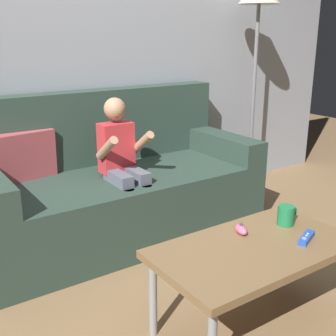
% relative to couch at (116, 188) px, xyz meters
% --- Properties ---
extents(ground_plane, '(9.73, 9.73, 0.00)m').
position_rel_couch_xyz_m(ground_plane, '(-0.03, -1.11, -0.32)').
color(ground_plane, olive).
extents(wall_back, '(4.86, 0.05, 2.50)m').
position_rel_couch_xyz_m(wall_back, '(-0.03, 0.39, 0.93)').
color(wall_back, '#999EA8').
rests_on(wall_back, ground).
extents(couch, '(1.83, 0.80, 0.93)m').
position_rel_couch_xyz_m(couch, '(0.00, 0.00, 0.00)').
color(couch, '#2D4238').
rests_on(couch, ground).
extents(person_seated_on_couch, '(0.29, 0.35, 0.93)m').
position_rel_couch_xyz_m(person_seated_on_couch, '(-0.03, -0.18, 0.22)').
color(person_seated_on_couch, slate).
rests_on(person_seated_on_couch, ground).
extents(coffee_table, '(0.90, 0.50, 0.41)m').
position_rel_couch_xyz_m(coffee_table, '(0.04, -1.23, 0.05)').
color(coffee_table, brown).
rests_on(coffee_table, ground).
extents(game_remote_blue_near_edge, '(0.14, 0.09, 0.03)m').
position_rel_couch_xyz_m(game_remote_blue_near_edge, '(0.27, -1.32, 0.10)').
color(game_remote_blue_near_edge, blue).
rests_on(game_remote_blue_near_edge, coffee_table).
extents(nunchuk_pink, '(0.07, 0.10, 0.05)m').
position_rel_couch_xyz_m(nunchuk_pink, '(0.08, -1.11, 0.11)').
color(nunchuk_pink, pink).
rests_on(nunchuk_pink, coffee_table).
extents(coffee_mug, '(0.12, 0.08, 0.10)m').
position_rel_couch_xyz_m(coffee_mug, '(0.32, -1.15, 0.14)').
color(coffee_mug, '#1E7F47').
rests_on(coffee_mug, coffee_table).
extents(floor_lamp, '(0.32, 0.32, 1.71)m').
position_rel_couch_xyz_m(floor_lamp, '(1.33, 0.10, 1.16)').
color(floor_lamp, black).
rests_on(floor_lamp, ground).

